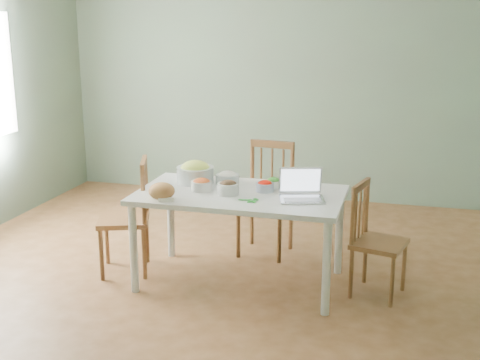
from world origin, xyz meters
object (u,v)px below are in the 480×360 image
(chair_far, at_px, (265,200))
(chair_right, at_px, (380,241))
(bread_boule, at_px, (162,191))
(chair_left, at_px, (124,217))
(dining_table, at_px, (240,238))
(laptop, at_px, (302,186))
(bowl_squash, at_px, (195,172))

(chair_far, bearing_deg, chair_right, -25.85)
(bread_boule, bearing_deg, chair_left, 147.66)
(chair_far, xyz_separation_m, chair_left, (-1.03, -0.70, -0.02))
(chair_far, bearing_deg, dining_table, -88.85)
(bread_boule, relative_size, laptop, 0.60)
(chair_left, relative_size, chair_right, 1.10)
(dining_table, xyz_separation_m, bowl_squash, (-0.43, 0.20, 0.46))
(chair_far, relative_size, laptop, 3.06)
(bowl_squash, relative_size, laptop, 0.93)
(bowl_squash, bearing_deg, laptop, -16.83)
(chair_right, distance_m, laptop, 0.72)
(chair_far, distance_m, bowl_squash, 0.75)
(chair_right, relative_size, bowl_squash, 2.86)
(dining_table, xyz_separation_m, bread_boule, (-0.51, -0.33, 0.43))
(chair_right, bearing_deg, laptop, 117.73)
(chair_far, bearing_deg, laptop, -54.00)
(bowl_squash, xyz_separation_m, laptop, (0.93, -0.28, 0.02))
(dining_table, height_order, bread_boule, bread_boule)
(chair_left, height_order, bread_boule, chair_left)
(chair_left, distance_m, bowl_squash, 0.69)
(dining_table, distance_m, chair_left, 0.98)
(chair_left, bearing_deg, chair_far, 104.25)
(chair_far, xyz_separation_m, bowl_squash, (-0.48, -0.47, 0.33))
(chair_far, xyz_separation_m, chair_right, (1.02, -0.61, -0.06))
(chair_right, relative_size, laptop, 2.67)
(chair_left, xyz_separation_m, laptop, (1.47, -0.05, 0.38))
(bowl_squash, bearing_deg, bread_boule, -98.98)
(bowl_squash, bearing_deg, chair_left, -157.53)
(chair_left, xyz_separation_m, bread_boule, (0.46, -0.29, 0.33))
(dining_table, distance_m, bread_boule, 0.75)
(chair_left, xyz_separation_m, chair_right, (2.04, 0.09, -0.04))
(chair_far, relative_size, bread_boule, 5.08)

